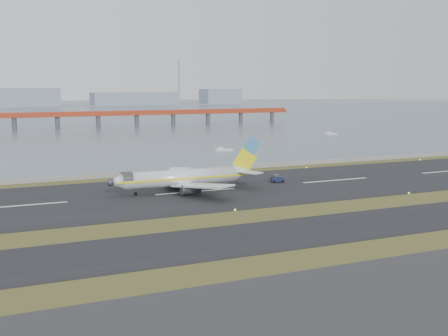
{
  "coord_description": "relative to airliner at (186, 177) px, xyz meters",
  "views": [
    {
      "loc": [
        -46.68,
        -93.62,
        25.33
      ],
      "look_at": [
        3.89,
        22.0,
        6.65
      ],
      "focal_mm": 45.0,
      "sensor_mm": 36.0,
      "label": 1
    }
  ],
  "objects": [
    {
      "name": "workboat_far",
      "position": [
        120.34,
        116.33,
        -2.87
      ],
      "size": [
        7.92,
        3.83,
        1.85
      ],
      "rotation": [
        0.0,
        0.0,
        0.2
      ],
      "color": "silver",
      "rests_on": "ground"
    },
    {
      "name": "runway_strip",
      "position": [
        1.87,
        -1.28,
        -3.41
      ],
      "size": [
        1000.0,
        45.0,
        0.1
      ],
      "primitive_type": "cube",
      "color": "black",
      "rests_on": "ground"
    },
    {
      "name": "workboat_near",
      "position": [
        41.69,
        73.2,
        -2.92
      ],
      "size": [
        7.29,
        4.47,
        1.69
      ],
      "rotation": [
        0.0,
        0.0,
        -0.36
      ],
      "color": "silver",
      "rests_on": "ground"
    },
    {
      "name": "far_shoreline",
      "position": [
        15.49,
        588.72,
        2.61
      ],
      "size": [
        1400.0,
        80.0,
        60.5
      ],
      "color": "#8891A1",
      "rests_on": "ground"
    },
    {
      "name": "bay_water",
      "position": [
        1.87,
        428.72,
        -3.46
      ],
      "size": [
        1400.0,
        800.0,
        1.3
      ],
      "primitive_type": "cube",
      "color": "#4D5B6F",
      "rests_on": "ground"
    },
    {
      "name": "taxiway_strip",
      "position": [
        1.87,
        -43.28,
        -3.41
      ],
      "size": [
        1000.0,
        18.0,
        0.1
      ],
      "primitive_type": "cube",
      "color": "black",
      "rests_on": "ground"
    },
    {
      "name": "seawall",
      "position": [
        1.87,
        28.72,
        -2.96
      ],
      "size": [
        1000.0,
        2.5,
        1.0
      ],
      "primitive_type": "cube",
      "color": "gray",
      "rests_on": "ground"
    },
    {
      "name": "airliner",
      "position": [
        0.0,
        0.0,
        0.0
      ],
      "size": [
        38.52,
        32.89,
        12.8
      ],
      "color": "white",
      "rests_on": "ground"
    },
    {
      "name": "red_pier",
      "position": [
        21.87,
        218.72,
        3.82
      ],
      "size": [
        260.0,
        5.0,
        10.2
      ],
      "color": "#A6361C",
      "rests_on": "ground"
    },
    {
      "name": "pushback_tug",
      "position": [
        26.2,
        2.53,
        -2.44
      ],
      "size": [
        3.6,
        2.57,
        2.09
      ],
      "rotation": [
        0.0,
        0.0,
        -0.24
      ],
      "color": "#151D3B",
      "rests_on": "ground"
    },
    {
      "name": "ground",
      "position": [
        1.87,
        -31.28,
        -3.46
      ],
      "size": [
        1000.0,
        1000.0,
        0.0
      ],
      "primitive_type": "plane",
      "color": "#3B4819",
      "rests_on": "ground"
    }
  ]
}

